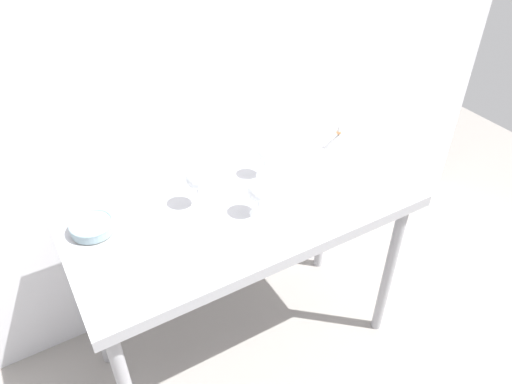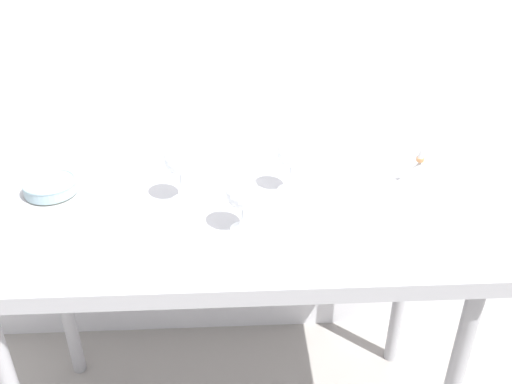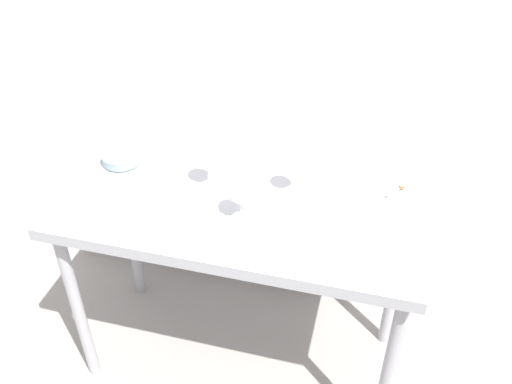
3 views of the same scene
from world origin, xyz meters
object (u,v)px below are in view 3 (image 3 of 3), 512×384
Objects in this scene: wine_glass_far_right at (294,165)px; wine_glass_near_center at (240,193)px; tasting_sheet_upper at (344,193)px; tasting_bowl at (121,157)px; decanter_funnel at (400,196)px; wine_glass_far_left at (207,157)px.

wine_glass_far_right is 0.26m from wine_glass_near_center.
tasting_sheet_upper is 0.94m from tasting_bowl.
decanter_funnel is at bearing -0.20° from tasting_bowl.
wine_glass_far_left is at bearing -8.47° from tasting_bowl.
wine_glass_near_center is 0.67× the size of tasting_sheet_upper.
tasting_bowl is at bearing 178.48° from wine_glass_far_right.
decanter_funnel is (1.14, -0.00, 0.02)m from tasting_bowl.
tasting_sheet_upper is at bearing 11.45° from wine_glass_far_right.
tasting_sheet_upper is (0.20, 0.04, -0.12)m from wine_glass_far_right.
tasting_bowl is at bearing -172.91° from tasting_sheet_upper.
tasting_bowl reaches higher than tasting_sheet_upper.
tasting_sheet_upper is 0.21m from decanter_funnel.
decanter_funnel is (0.56, 0.22, -0.07)m from wine_glass_near_center.
wine_glass_far_left is at bearing 137.14° from wine_glass_near_center.
wine_glass_near_center is at bearing -42.86° from wine_glass_far_left.
tasting_bowl is 1.29× the size of decanter_funnel.
wine_glass_far_right is 0.95× the size of wine_glass_far_left.
wine_glass_far_right is 1.04× the size of tasting_bowl.
wine_glass_far_left reaches higher than tasting_sheet_upper.
wine_glass_far_right reaches higher than tasting_bowl.
wine_glass_far_left reaches higher than decanter_funnel.
wine_glass_far_right is at bearing -162.71° from tasting_sheet_upper.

